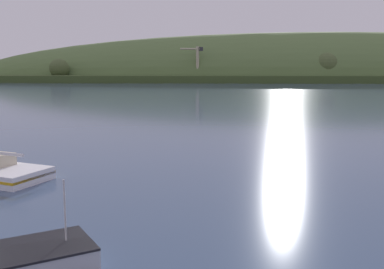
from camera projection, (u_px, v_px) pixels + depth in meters
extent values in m
cube|color=#3C4E24|center=(303.00, 78.00, 232.57)|extent=(525.94, 121.03, 3.39)
ellipsoid|color=#56703D|center=(320.00, 81.00, 255.85)|extent=(424.14, 129.41, 54.28)
sphere|color=#4C5B33|center=(59.00, 68.00, 227.05)|extent=(9.85, 9.85, 9.85)
sphere|color=#4C5B33|center=(326.00, 66.00, 219.77)|extent=(13.14, 13.14, 13.14)
cube|color=#4C4C51|center=(198.00, 80.00, 221.21)|extent=(4.41, 4.41, 2.00)
cylinder|color=#BCB293|center=(198.00, 62.00, 219.94)|extent=(1.55, 1.55, 15.48)
cylinder|color=#BCB293|center=(190.00, 49.00, 218.20)|extent=(9.24, 4.27, 0.85)
cube|color=#333338|center=(201.00, 49.00, 219.36)|extent=(2.22, 2.58, 1.86)
cube|color=#ADB2BC|center=(6.00, 267.00, 14.10)|extent=(5.71, 5.29, 0.98)
cube|color=black|center=(5.00, 253.00, 14.03)|extent=(5.74, 5.32, 0.08)
cylinder|color=#B2B2B7|center=(65.00, 210.00, 14.83)|extent=(0.06, 0.06, 2.10)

